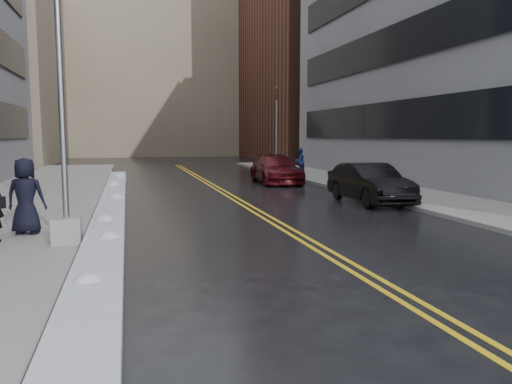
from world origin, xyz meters
TOP-DOWN VIEW (x-y plane):
  - ground at (0.00, 0.00)m, footprint 160.00×160.00m
  - sidewalk_west at (-5.75, 10.00)m, footprint 5.50×50.00m
  - sidewalk_east at (10.00, 10.00)m, footprint 4.00×50.00m
  - lane_line_left at (2.35, 10.00)m, footprint 0.12×50.00m
  - lane_line_right at (2.65, 10.00)m, footprint 0.12×50.00m
  - snow_ridge at (-2.45, 8.00)m, footprint 0.90×30.00m
  - building_east_far at (19.00, 42.00)m, footprint 14.00×20.00m
  - building_far at (2.00, 60.00)m, footprint 36.00×16.00m
  - lamppost at (-3.30, 2.00)m, footprint 0.65×0.65m
  - fire_hydrant at (9.00, 10.00)m, footprint 0.26×0.26m
  - traffic_signal at (8.50, 24.00)m, footprint 0.16×0.20m
  - pedestrian_c at (-4.42, 3.41)m, footprint 1.05×0.78m
  - pedestrian_east at (9.05, 20.56)m, footprint 1.03×0.97m
  - car_black at (7.37, 7.51)m, footprint 1.73×4.82m
  - car_maroon at (6.21, 16.50)m, footprint 2.49×5.55m

SIDE VIEW (x-z plane):
  - ground at x=0.00m, z-range 0.00..0.00m
  - lane_line_left at x=2.35m, z-range 0.00..0.01m
  - lane_line_right at x=2.65m, z-range 0.00..0.01m
  - sidewalk_west at x=-5.75m, z-range 0.00..0.15m
  - sidewalk_east at x=10.00m, z-range 0.00..0.15m
  - snow_ridge at x=-2.45m, z-range 0.00..0.34m
  - fire_hydrant at x=9.00m, z-range 0.18..0.91m
  - car_maroon at x=6.21m, z-range 0.00..1.58m
  - car_black at x=7.37m, z-range 0.00..1.58m
  - pedestrian_east at x=9.05m, z-range 0.15..1.83m
  - pedestrian_c at x=-4.42m, z-range 0.15..2.11m
  - lamppost at x=-3.30m, z-range -1.28..6.35m
  - traffic_signal at x=8.50m, z-range 0.40..6.40m
  - building_far at x=2.00m, z-range 0.00..22.00m
  - building_east_far at x=19.00m, z-range 0.00..28.00m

